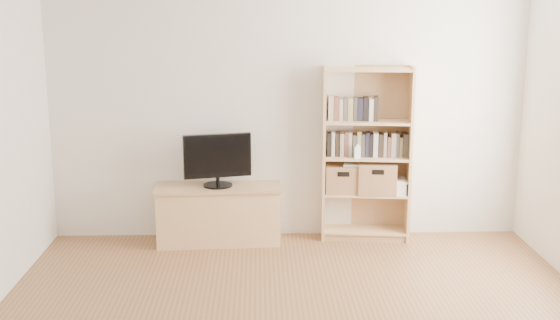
{
  "coord_description": "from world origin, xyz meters",
  "views": [
    {
      "loc": [
        -0.28,
        -4.08,
        2.22
      ],
      "look_at": [
        -0.09,
        1.9,
        0.88
      ],
      "focal_mm": 45.0,
      "sensor_mm": 36.0,
      "label": 1
    }
  ],
  "objects_px": {
    "basket_right": "(377,177)",
    "laptop": "(361,164)",
    "tv_stand": "(219,215)",
    "baby_monitor": "(357,153)",
    "basket_left": "(343,178)",
    "bookshelf": "(367,154)",
    "television": "(217,160)"
  },
  "relations": [
    {
      "from": "basket_right",
      "to": "laptop",
      "type": "relative_size",
      "value": 1.16
    },
    {
      "from": "bookshelf",
      "to": "laptop",
      "type": "bearing_deg",
      "value": -170.58
    },
    {
      "from": "tv_stand",
      "to": "television",
      "type": "relative_size",
      "value": 1.8
    },
    {
      "from": "tv_stand",
      "to": "laptop",
      "type": "relative_size",
      "value": 3.72
    },
    {
      "from": "bookshelf",
      "to": "laptop",
      "type": "distance_m",
      "value": 0.11
    },
    {
      "from": "baby_monitor",
      "to": "basket_left",
      "type": "bearing_deg",
      "value": 136.54
    },
    {
      "from": "tv_stand",
      "to": "bookshelf",
      "type": "distance_m",
      "value": 1.51
    },
    {
      "from": "baby_monitor",
      "to": "basket_left",
      "type": "xyz_separation_m",
      "value": [
        -0.12,
        0.1,
        -0.27
      ]
    },
    {
      "from": "baby_monitor",
      "to": "laptop",
      "type": "height_order",
      "value": "baby_monitor"
    },
    {
      "from": "television",
      "to": "bookshelf",
      "type": "bearing_deg",
      "value": -10.58
    },
    {
      "from": "bookshelf",
      "to": "television",
      "type": "height_order",
      "value": "bookshelf"
    },
    {
      "from": "bookshelf",
      "to": "basket_left",
      "type": "distance_m",
      "value": 0.32
    },
    {
      "from": "baby_monitor",
      "to": "basket_right",
      "type": "height_order",
      "value": "baby_monitor"
    },
    {
      "from": "tv_stand",
      "to": "basket_right",
      "type": "height_order",
      "value": "basket_right"
    },
    {
      "from": "basket_left",
      "to": "laptop",
      "type": "distance_m",
      "value": 0.22
    },
    {
      "from": "television",
      "to": "tv_stand",
      "type": "bearing_deg",
      "value": 0.0
    },
    {
      "from": "bookshelf",
      "to": "television",
      "type": "distance_m",
      "value": 1.4
    },
    {
      "from": "tv_stand",
      "to": "laptop",
      "type": "distance_m",
      "value": 1.43
    },
    {
      "from": "bookshelf",
      "to": "laptop",
      "type": "xyz_separation_m",
      "value": [
        -0.06,
        -0.0,
        -0.09
      ]
    },
    {
      "from": "tv_stand",
      "to": "basket_right",
      "type": "distance_m",
      "value": 1.54
    },
    {
      "from": "bookshelf",
      "to": "television",
      "type": "relative_size",
      "value": 2.62
    },
    {
      "from": "bookshelf",
      "to": "baby_monitor",
      "type": "distance_m",
      "value": 0.13
    },
    {
      "from": "bookshelf",
      "to": "baby_monitor",
      "type": "xyz_separation_m",
      "value": [
        -0.1,
        -0.08,
        0.04
      ]
    },
    {
      "from": "baby_monitor",
      "to": "bookshelf",
      "type": "bearing_deg",
      "value": 35.7
    },
    {
      "from": "basket_left",
      "to": "basket_right",
      "type": "relative_size",
      "value": 0.9
    },
    {
      "from": "bookshelf",
      "to": "baby_monitor",
      "type": "relative_size",
      "value": 15.38
    },
    {
      "from": "television",
      "to": "baby_monitor",
      "type": "height_order",
      "value": "television"
    },
    {
      "from": "baby_monitor",
      "to": "basket_right",
      "type": "bearing_deg",
      "value": 15.04
    },
    {
      "from": "laptop",
      "to": "baby_monitor",
      "type": "bearing_deg",
      "value": -108.7
    },
    {
      "from": "laptop",
      "to": "television",
      "type": "bearing_deg",
      "value": -166.61
    },
    {
      "from": "baby_monitor",
      "to": "basket_left",
      "type": "height_order",
      "value": "baby_monitor"
    },
    {
      "from": "tv_stand",
      "to": "laptop",
      "type": "bearing_deg",
      "value": -0.38
    }
  ]
}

